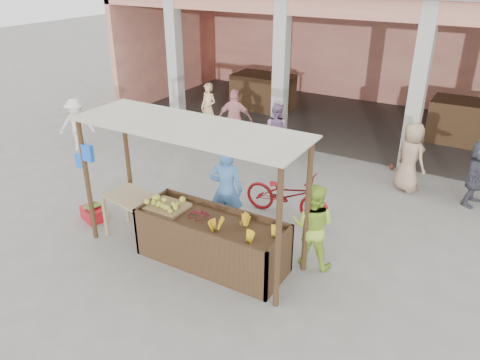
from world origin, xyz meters
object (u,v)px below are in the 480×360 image
Objects in this scene: fruit_stall at (212,242)px; vendor_blue at (226,187)px; red_crate at (94,214)px; vendor_green at (313,224)px; side_table at (133,203)px; motorcycle at (287,194)px.

fruit_stall is 1.41× the size of vendor_blue.
vendor_green is at bearing 29.42° from red_crate.
side_table reaches higher than red_crate.
fruit_stall is 1.37× the size of motorcycle.
side_table is at bearing 19.12° from red_crate.
vendor_green is at bearing 152.15° from vendor_blue.
vendor_blue reaches higher than motorcycle.
vendor_blue is at bearing 144.91° from motorcycle.
motorcycle is at bearing 51.86° from red_crate.
side_table reaches higher than fruit_stall.
vendor_green is (3.25, 0.79, 0.12)m from side_table.
fruit_stall is 1.20m from vendor_blue.
vendor_green reaches higher than side_table.
fruit_stall is 5.21× the size of red_crate.
side_table is at bearing 179.48° from fruit_stall.
vendor_green is at bearing 24.25° from side_table.
vendor_blue is 1.40m from motorcycle.
side_table is at bearing 4.80° from vendor_green.
motorcycle is (0.75, 1.11, -0.43)m from vendor_blue.
motorcycle is at bearing 79.17° from fruit_stall.
motorcycle is (0.41, 2.13, 0.09)m from fruit_stall.
side_table is at bearing 133.20° from motorcycle.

